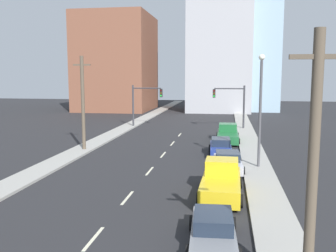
{
  "coord_description": "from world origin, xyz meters",
  "views": [
    {
      "loc": [
        5.47,
        -7.0,
        6.79
      ],
      "look_at": [
        0.02,
        27.13,
        2.2
      ],
      "focal_mm": 40.0,
      "sensor_mm": 36.0,
      "label": 1
    }
  ],
  "objects_px": {
    "sedan_gray": "(213,231)",
    "traffic_signal_left": "(142,100)",
    "utility_pole_right_near": "(313,166)",
    "pickup_truck_green": "(228,134)",
    "street_lamp": "(260,103)",
    "sedan_blue": "(221,147)",
    "traffic_signal_right": "(234,101)",
    "pickup_truck_yellow": "(221,181)",
    "utility_pole_left_mid": "(83,103)",
    "sedan_silver": "(228,162)"
  },
  "relations": [
    {
      "from": "sedan_gray",
      "to": "traffic_signal_left",
      "type": "bearing_deg",
      "value": 104.54
    },
    {
      "from": "utility_pole_right_near",
      "to": "pickup_truck_green",
      "type": "distance_m",
      "value": 28.4
    },
    {
      "from": "street_lamp",
      "to": "sedan_blue",
      "type": "bearing_deg",
      "value": 122.04
    },
    {
      "from": "traffic_signal_left",
      "to": "traffic_signal_right",
      "type": "relative_size",
      "value": 1.0
    },
    {
      "from": "traffic_signal_left",
      "to": "street_lamp",
      "type": "bearing_deg",
      "value": -56.93
    },
    {
      "from": "street_lamp",
      "to": "traffic_signal_right",
      "type": "bearing_deg",
      "value": 94.06
    },
    {
      "from": "pickup_truck_yellow",
      "to": "pickup_truck_green",
      "type": "xyz_separation_m",
      "value": [
        0.35,
        18.16,
        -0.05
      ]
    },
    {
      "from": "traffic_signal_right",
      "to": "street_lamp",
      "type": "bearing_deg",
      "value": -85.94
    },
    {
      "from": "utility_pole_right_near",
      "to": "sedan_gray",
      "type": "xyz_separation_m",
      "value": [
        -2.97,
        3.26,
        -3.55
      ]
    },
    {
      "from": "sedan_gray",
      "to": "pickup_truck_green",
      "type": "distance_m",
      "value": 24.83
    },
    {
      "from": "sedan_blue",
      "to": "pickup_truck_green",
      "type": "distance_m",
      "value": 6.9
    },
    {
      "from": "sedan_gray",
      "to": "traffic_signal_right",
      "type": "bearing_deg",
      "value": 84.79
    },
    {
      "from": "utility_pole_left_mid",
      "to": "sedan_gray",
      "type": "relative_size",
      "value": 1.79
    },
    {
      "from": "sedan_gray",
      "to": "pickup_truck_green",
      "type": "xyz_separation_m",
      "value": [
        0.56,
        24.83,
        0.11
      ]
    },
    {
      "from": "utility_pole_right_near",
      "to": "pickup_truck_yellow",
      "type": "relative_size",
      "value": 1.43
    },
    {
      "from": "sedan_blue",
      "to": "sedan_silver",
      "type": "bearing_deg",
      "value": -86.36
    },
    {
      "from": "traffic_signal_right",
      "to": "sedan_silver",
      "type": "height_order",
      "value": "traffic_signal_right"
    },
    {
      "from": "utility_pole_left_mid",
      "to": "sedan_gray",
      "type": "bearing_deg",
      "value": -54.89
    },
    {
      "from": "utility_pole_left_mid",
      "to": "sedan_silver",
      "type": "xyz_separation_m",
      "value": [
        13.05,
        -5.34,
        -3.79
      ]
    },
    {
      "from": "utility_pole_left_mid",
      "to": "sedan_silver",
      "type": "distance_m",
      "value": 14.6
    },
    {
      "from": "utility_pole_left_mid",
      "to": "sedan_blue",
      "type": "relative_size",
      "value": 1.78
    },
    {
      "from": "sedan_silver",
      "to": "pickup_truck_green",
      "type": "xyz_separation_m",
      "value": [
        -0.01,
        12.41,
        0.11
      ]
    },
    {
      "from": "pickup_truck_yellow",
      "to": "sedan_gray",
      "type": "bearing_deg",
      "value": -90.55
    },
    {
      "from": "pickup_truck_yellow",
      "to": "sedan_blue",
      "type": "distance_m",
      "value": 11.3
    },
    {
      "from": "traffic_signal_left",
      "to": "pickup_truck_green",
      "type": "bearing_deg",
      "value": -39.93
    },
    {
      "from": "pickup_truck_yellow",
      "to": "traffic_signal_left",
      "type": "bearing_deg",
      "value": 112.98
    },
    {
      "from": "utility_pole_left_mid",
      "to": "pickup_truck_yellow",
      "type": "relative_size",
      "value": 1.52
    },
    {
      "from": "traffic_signal_left",
      "to": "sedan_silver",
      "type": "distance_m",
      "value": 24.94
    },
    {
      "from": "traffic_signal_left",
      "to": "utility_pole_right_near",
      "type": "relative_size",
      "value": 0.69
    },
    {
      "from": "pickup_truck_green",
      "to": "traffic_signal_left",
      "type": "bearing_deg",
      "value": 139.66
    },
    {
      "from": "utility_pole_right_near",
      "to": "street_lamp",
      "type": "relative_size",
      "value": 0.97
    },
    {
      "from": "traffic_signal_right",
      "to": "utility_pole_right_near",
      "type": "bearing_deg",
      "value": -87.51
    },
    {
      "from": "utility_pole_right_near",
      "to": "sedan_blue",
      "type": "relative_size",
      "value": 1.68
    },
    {
      "from": "traffic_signal_right",
      "to": "street_lamp",
      "type": "height_order",
      "value": "street_lamp"
    },
    {
      "from": "pickup_truck_yellow",
      "to": "utility_pole_right_near",
      "type": "bearing_deg",
      "value": -73.2
    },
    {
      "from": "traffic_signal_left",
      "to": "utility_pole_left_mid",
      "type": "bearing_deg",
      "value": -95.59
    },
    {
      "from": "sedan_gray",
      "to": "sedan_blue",
      "type": "relative_size",
      "value": 0.99
    },
    {
      "from": "traffic_signal_left",
      "to": "traffic_signal_right",
      "type": "bearing_deg",
      "value": 0.0
    },
    {
      "from": "sedan_gray",
      "to": "utility_pole_left_mid",
      "type": "bearing_deg",
      "value": 122.13
    },
    {
      "from": "sedan_gray",
      "to": "sedan_blue",
      "type": "height_order",
      "value": "sedan_blue"
    },
    {
      "from": "street_lamp",
      "to": "sedan_blue",
      "type": "distance_m",
      "value": 6.85
    },
    {
      "from": "utility_pole_right_near",
      "to": "utility_pole_left_mid",
      "type": "height_order",
      "value": "utility_pole_left_mid"
    },
    {
      "from": "utility_pole_right_near",
      "to": "traffic_signal_left",
      "type": "bearing_deg",
      "value": 110.17
    },
    {
      "from": "pickup_truck_green",
      "to": "pickup_truck_yellow",
      "type": "bearing_deg",
      "value": -91.52
    },
    {
      "from": "traffic_signal_left",
      "to": "sedan_blue",
      "type": "height_order",
      "value": "traffic_signal_left"
    },
    {
      "from": "traffic_signal_right",
      "to": "sedan_silver",
      "type": "distance_m",
      "value": 22.19
    },
    {
      "from": "utility_pole_right_near",
      "to": "sedan_gray",
      "type": "height_order",
      "value": "utility_pole_right_near"
    },
    {
      "from": "utility_pole_left_mid",
      "to": "street_lamp",
      "type": "distance_m",
      "value": 15.93
    },
    {
      "from": "traffic_signal_right",
      "to": "pickup_truck_green",
      "type": "relative_size",
      "value": 0.91
    },
    {
      "from": "pickup_truck_yellow",
      "to": "pickup_truck_green",
      "type": "height_order",
      "value": "pickup_truck_yellow"
    }
  ]
}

